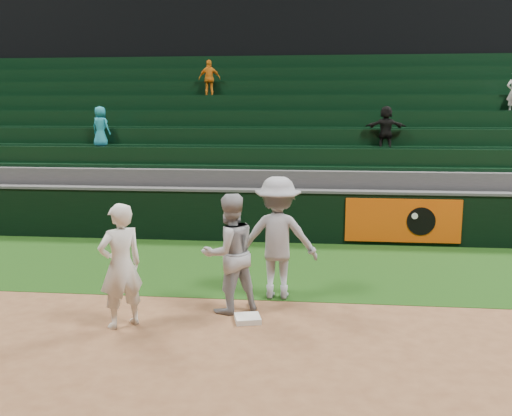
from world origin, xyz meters
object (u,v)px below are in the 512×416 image
Objects in this scene: first_baseman at (121,266)px; baserunner at (229,253)px; base_coach at (278,238)px; first_base at (248,319)px.

baserunner is (1.44, 0.80, 0.02)m from first_baseman.
base_coach reaches higher than first_baseman.
baserunner is 0.91× the size of base_coach.
first_baseman is at bearing -168.00° from first_base.
baserunner reaches higher than first_baseman.
first_baseman is 1.65m from baserunner.
first_baseman is 2.62m from base_coach.
base_coach is at bearing 171.67° from first_baseman.
base_coach is (2.13, 1.52, 0.11)m from first_baseman.
first_base is 0.20× the size of baserunner.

